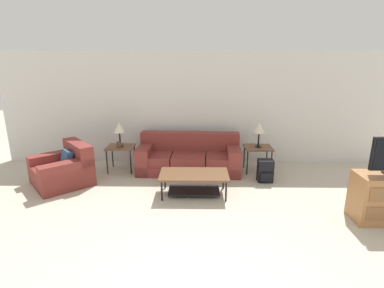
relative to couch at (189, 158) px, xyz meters
name	(u,v)px	position (x,y,z in m)	size (l,w,h in m)	color
wall_back	(195,108)	(0.13, 0.66, 1.00)	(9.06, 0.06, 2.60)	silver
couch	(189,158)	(0.00, 0.00, 0.00)	(2.25, 0.99, 0.82)	maroon
armchair	(64,170)	(-2.48, -0.75, -0.01)	(1.42, 1.42, 0.80)	maroon
coffee_table	(194,179)	(0.12, -1.22, 0.01)	(1.24, 0.66, 0.41)	brown
side_table_left	(121,149)	(-1.51, 0.00, 0.21)	(0.59, 0.51, 0.56)	brown
side_table_right	(258,149)	(1.51, 0.00, 0.21)	(0.59, 0.51, 0.56)	brown
table_lamp_left	(119,128)	(-1.51, 0.00, 0.68)	(0.24, 0.24, 0.54)	black
table_lamp_right	(259,129)	(1.51, 0.00, 0.68)	(0.24, 0.24, 0.54)	black
backpack	(265,171)	(1.56, -0.58, -0.07)	(0.31, 0.30, 0.46)	black
picture_frame	(119,144)	(-1.52, -0.08, 0.33)	(0.10, 0.04, 0.13)	#4C3828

